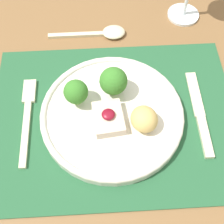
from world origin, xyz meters
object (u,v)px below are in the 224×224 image
(dinner_plate, at_px, (112,112))
(fork, at_px, (27,114))
(knife, at_px, (201,118))
(spoon, at_px, (105,33))

(dinner_plate, height_order, fork, dinner_plate)
(dinner_plate, xyz_separation_m, knife, (0.16, -0.02, -0.01))
(knife, distance_m, spoon, 0.28)
(fork, xyz_separation_m, spoon, (0.16, 0.20, -0.00))
(knife, bearing_deg, dinner_plate, 173.50)
(fork, relative_size, spoon, 1.08)
(knife, bearing_deg, spoon, 125.12)
(dinner_plate, distance_m, fork, 0.16)
(dinner_plate, relative_size, fork, 1.43)
(knife, xyz_separation_m, spoon, (-0.17, 0.23, -0.00))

